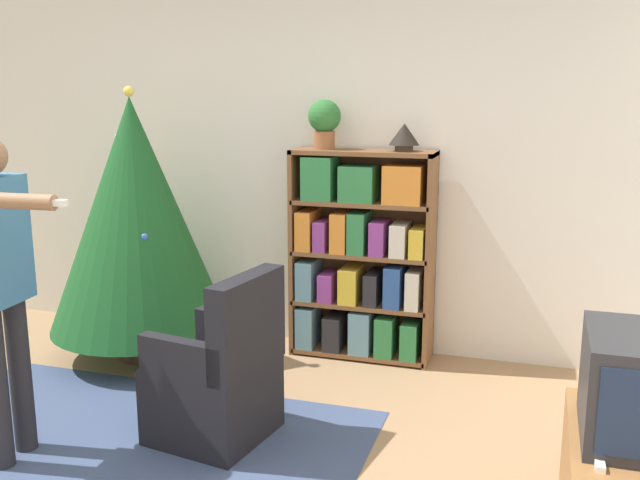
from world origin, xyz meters
name	(u,v)px	position (x,y,z in m)	size (l,w,h in m)	color
wall_back	(309,165)	(0.00, 2.32, 1.30)	(8.00, 0.10, 2.60)	silver
area_rug	(118,445)	(-0.45, 0.45, 0.00)	(2.57, 1.61, 0.01)	#3D4C70
bookshelf	(361,257)	(0.45, 2.08, 0.71)	(0.97, 0.31, 1.44)	brown
game_remote	(600,463)	(1.87, 0.10, 0.48)	(0.04, 0.12, 0.02)	white
christmas_tree	(135,215)	(-1.01, 1.63, 1.00)	(1.21, 1.21, 1.85)	#4C3323
armchair	(219,381)	(0.03, 0.70, 0.32)	(0.65, 0.65, 0.92)	black
standing_person	(0,274)	(-0.87, 0.19, 0.96)	(0.65, 0.47, 1.63)	#232328
potted_plant	(324,120)	(0.18, 2.09, 1.63)	(0.22, 0.22, 0.33)	#935B38
table_lamp	(404,135)	(0.72, 2.09, 1.54)	(0.20, 0.20, 0.18)	#473828
book_pile_near_tree	(188,376)	(-0.50, 1.32, 0.03)	(0.24, 0.19, 0.06)	orange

